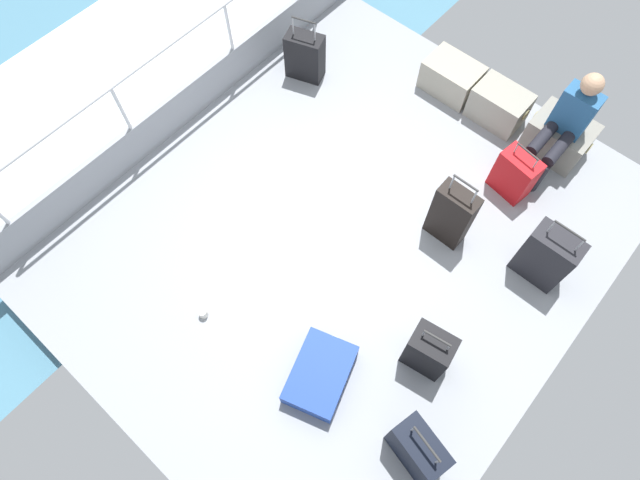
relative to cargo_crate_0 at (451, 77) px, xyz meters
name	(u,v)px	position (x,y,z in m)	size (l,w,h in m)	color
ground_plane	(346,233)	(0.30, -2.14, -0.21)	(4.40, 5.20, 0.06)	gray
gunwale_port	(189,101)	(-1.87, -2.14, 0.05)	(0.06, 5.20, 0.45)	gray
railing_port	(176,62)	(-1.87, -2.14, 0.60)	(0.04, 4.20, 1.02)	silver
sea_wake	(120,72)	(-3.30, -2.14, -0.52)	(12.00, 12.00, 0.01)	teal
cargo_crate_0	(451,77)	(0.00, 0.00, 0.00)	(0.63, 0.42, 0.36)	#9E9989
cargo_crate_1	(499,105)	(0.61, -0.01, 0.02)	(0.60, 0.38, 0.39)	gray
cargo_crate_2	(559,137)	(1.29, 0.04, 0.02)	(0.63, 0.45, 0.40)	gray
passenger_seated	(565,124)	(1.29, -0.15, 0.40)	(0.34, 0.66, 1.10)	#26598C
suitcase_0	(428,351)	(1.59, -2.65, 0.09)	(0.39, 0.31, 0.65)	black
suitcase_1	(417,449)	(1.97, -3.31, 0.09)	(0.48, 0.33, 0.69)	black
suitcase_2	(546,257)	(1.88, -1.30, 0.15)	(0.43, 0.25, 0.83)	black
suitcase_3	(305,56)	(-1.34, -0.89, 0.09)	(0.45, 0.34, 0.77)	black
suitcase_4	(515,174)	(1.20, -0.69, 0.08)	(0.41, 0.28, 0.63)	red
suitcase_5	(451,215)	(1.01, -1.52, 0.18)	(0.37, 0.20, 0.91)	black
suitcase_6	(320,374)	(1.03, -3.35, -0.07)	(0.62, 0.75, 0.21)	navy
paper_cup	(203,313)	(-0.12, -3.62, -0.13)	(0.08, 0.08, 0.10)	white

